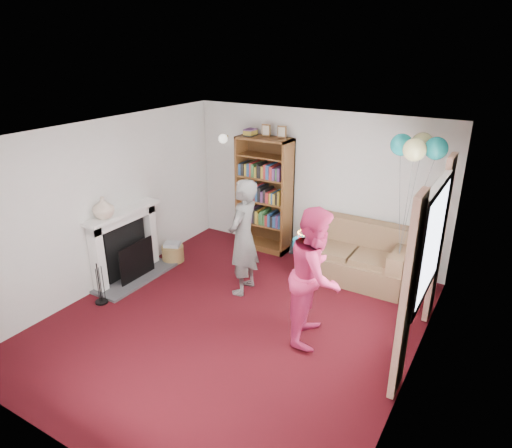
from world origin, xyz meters
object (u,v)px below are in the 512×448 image
Objects in this scene: birthday_cake at (305,244)px; person_striped at (243,238)px; person_magenta at (315,275)px; bookcase at (265,195)px; sofa at (356,257)px.

person_striped is at bearing 164.16° from birthday_cake.
person_magenta is at bearing 63.24° from person_striped.
person_striped is 1.19m from birthday_cake.
person_magenta is 0.42m from birthday_cake.
bookcase is 1.62m from person_striped.
person_striped is 1.00× the size of person_magenta.
sofa is 1.89m from person_magenta.
person_striped is (-1.28, -1.30, 0.54)m from sofa.
bookcase is 2.47m from birthday_cake.
sofa is at bearing -10.23° from person_magenta.
person_striped is 1.45m from person_magenta.
bookcase is at bearing -167.61° from person_striped.
birthday_cake is at bearing -95.56° from sofa.
bookcase is 1.28× the size of person_magenta.
sofa is at bearing -7.45° from bookcase.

